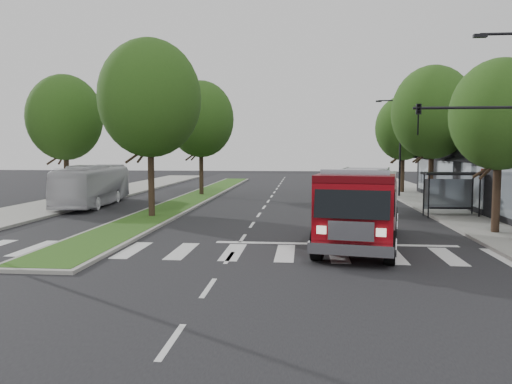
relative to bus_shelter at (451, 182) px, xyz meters
The scene contains 15 objects.
ground 14.00m from the bus_shelter, 143.97° to the right, with size 140.00×140.00×0.00m, color black.
sidewalk_right 3.00m from the bus_shelter, 54.94° to the left, with size 5.00×80.00×0.15m, color gray.
sidewalk_left 25.84m from the bus_shelter, behind, with size 5.00×80.00×0.15m, color gray.
median 19.92m from the bus_shelter, 150.20° to the left, with size 3.00×50.00×0.15m.
bus_shelter is the anchor object (origin of this frame).
tree_right_near 7.06m from the bus_shelter, 87.21° to the right, with size 4.40×4.40×8.05m.
tree_right_mid 7.36m from the bus_shelter, 87.07° to the left, with size 5.60×5.60×9.72m.
tree_right_far 16.30m from the bus_shelter, 88.92° to the left, with size 5.00×5.00×8.73m.
tree_median_near 17.98m from the bus_shelter, behind, with size 5.80×5.80×10.16m.
tree_median_far 21.36m from the bus_shelter, 145.43° to the left, with size 5.60×5.60×9.72m.
tree_left_mid 25.82m from the bus_shelter, behind, with size 5.20×5.20×9.16m.
streetlight_right_near 12.05m from the bus_shelter, 97.76° to the right, with size 4.08×0.22×8.00m.
streetlight_right_far 12.13m from the bus_shelter, 94.11° to the left, with size 2.11×0.20×8.00m.
fire_engine 10.84m from the bus_shelter, 124.45° to the right, with size 4.45×9.70×3.24m.
city_bus 23.50m from the bus_shelter, behind, with size 2.40×10.28×2.86m, color silver.
Camera 1 is at (2.68, -21.73, 3.94)m, focal length 35.00 mm.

